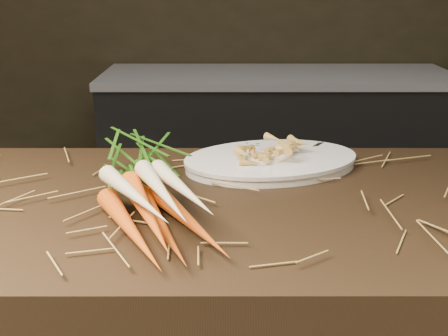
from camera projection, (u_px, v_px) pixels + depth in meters
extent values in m
cube|color=black|center=(276.00, 154.00, 3.05)|extent=(1.80, 0.60, 0.80)
cube|color=#99999E|center=(278.00, 76.00, 2.91)|extent=(1.82, 0.62, 0.04)
cone|color=#D2551C|center=(131.00, 230.00, 0.93)|extent=(0.17, 0.30, 0.04)
cone|color=#D2551C|center=(160.00, 225.00, 0.95)|extent=(0.15, 0.30, 0.04)
cone|color=#D2551C|center=(188.00, 220.00, 0.97)|extent=(0.18, 0.29, 0.04)
cone|color=#D2551C|center=(147.00, 212.00, 0.92)|extent=(0.14, 0.31, 0.04)
cone|color=beige|center=(134.00, 195.00, 0.93)|extent=(0.17, 0.27, 0.05)
cone|color=beige|center=(162.00, 192.00, 0.93)|extent=(0.13, 0.28, 0.04)
cone|color=beige|center=(182.00, 189.00, 0.96)|extent=(0.14, 0.28, 0.05)
ellipsoid|color=#2F7315|center=(124.00, 160.00, 1.17)|extent=(0.27, 0.32, 0.10)
cube|color=silver|center=(331.00, 155.00, 1.31)|extent=(0.09, 0.13, 0.00)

